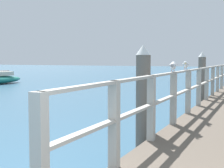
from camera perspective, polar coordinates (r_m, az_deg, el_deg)
pier_railing at (r=10.77m, az=15.59°, el=0.46°), size 0.12×16.95×1.12m
dock_piling_near at (r=6.33m, az=5.44°, el=-2.60°), size 0.29×0.29×2.11m
dock_piling_far at (r=12.91m, az=15.39°, el=0.82°), size 0.29×0.29×2.11m
seagull_foreground at (r=6.93m, az=10.60°, el=3.19°), size 0.21×0.48×0.21m
seagull_background at (r=8.11m, az=12.70°, el=3.32°), size 0.21×0.48×0.21m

